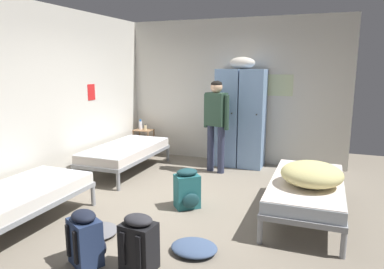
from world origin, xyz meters
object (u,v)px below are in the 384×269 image
person_traveler (216,118)px  shelf_unit (144,140)px  locker_bank (241,116)px  bed_right (307,188)px  clothes_pile_grey (97,231)px  bed_left_rear (125,151)px  lotion_bottle (145,127)px  backpack_black (140,243)px  backpack_teal (187,189)px  bed_left_front (14,198)px  backpack_navy (86,239)px  clothes_pile_denim (194,248)px  bedding_heap (312,174)px  water_bottle (140,125)px

person_traveler → shelf_unit: bearing=162.1°
locker_bank → bed_right: size_ratio=1.09×
clothes_pile_grey → person_traveler: bearing=79.0°
bed_left_rear → lotion_bottle: (-0.18, 1.11, 0.25)m
backpack_black → backpack_teal: bearing=94.5°
bed_left_front → backpack_navy: backpack_navy is taller
clothes_pile_denim → locker_bank: bearing=95.4°
bed_left_rear → clothes_pile_grey: (0.98, -2.26, -0.34)m
bed_left_front → person_traveler: bearing=63.2°
shelf_unit → backpack_navy: (1.51, -3.95, -0.09)m
bed_left_front → backpack_teal: (1.67, 1.32, -0.12)m
locker_bank → lotion_bottle: 2.06m
lotion_bottle → bed_left_rear: bearing=-80.8°
bedding_heap → water_bottle: size_ratio=3.62×
bedding_heap → backpack_navy: bedding_heap is taller
lotion_bottle → backpack_navy: lotion_bottle is taller
person_traveler → backpack_teal: person_traveler is taller
lotion_bottle → shelf_unit: bearing=150.3°
lotion_bottle → clothes_pile_grey: lotion_bottle is taller
clothes_pile_grey → backpack_teal: bearing=58.3°
locker_bank → bed_right: 2.52m
backpack_black → clothes_pile_grey: bearing=151.8°
water_bottle → backpack_teal: (2.00, -2.33, -0.40)m
locker_bank → backpack_black: locker_bank is taller
locker_bank → bed_left_rear: size_ratio=1.09×
locker_bank → clothes_pile_denim: locker_bank is taller
locker_bank → bed_left_rear: (-1.85, -1.16, -0.59)m
locker_bank → shelf_unit: 2.19m
shelf_unit → bed_left_front: size_ratio=0.30×
bedding_heap → water_bottle: 4.23m
bed_left_rear → backpack_teal: size_ratio=3.45×
bed_right → water_bottle: (-3.53, 2.06, 0.28)m
bedding_heap → clothes_pile_denim: bearing=-133.0°
locker_bank → clothes_pile_grey: locker_bank is taller
bed_left_front → bed_left_rear: (0.00, 2.48, 0.00)m
locker_bank → backpack_teal: bearing=-94.5°
backpack_black → backpack_navy: bearing=-168.3°
bedding_heap → bed_left_front: bearing=-156.7°
locker_bank → bed_left_front: 4.12m
water_bottle → backpack_teal: 3.09m
shelf_unit → backpack_black: (2.04, -3.84, -0.09)m
shelf_unit → backpack_black: size_ratio=1.04×
person_traveler → bed_left_front: bearing=-116.8°
bed_left_front → person_traveler: 3.47m
bed_left_front → backpack_teal: bearing=38.4°
lotion_bottle → clothes_pile_grey: (1.16, -3.37, -0.59)m
bedding_heap → backpack_teal: size_ratio=1.38×
bed_right → clothes_pile_grey: bearing=-148.1°
backpack_navy → clothes_pile_denim: size_ratio=1.11×
person_traveler → backpack_navy: (-0.28, -3.38, -0.74)m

